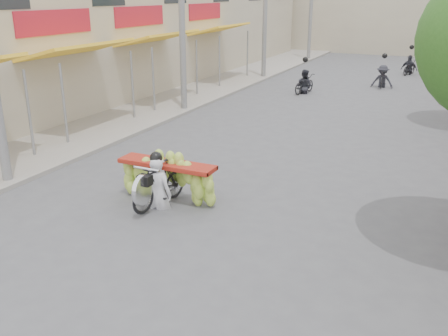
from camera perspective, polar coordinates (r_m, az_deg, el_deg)
ground at (r=8.27m, az=-12.99°, el=-14.40°), size 120.00×120.00×0.00m
sidewalk_left at (r=23.73m, az=-4.37°, el=8.50°), size 4.00×60.00×0.12m
shophouse_row_left at (r=25.38m, az=-15.97°, el=15.25°), size 9.77×40.00×6.00m
far_building at (r=43.53m, az=20.08°, el=16.96°), size 20.00×6.00×7.00m
utility_pole_mid at (r=19.91m, az=-4.88°, el=17.90°), size 0.60×0.24×8.00m
utility_pole_far at (r=28.08m, az=4.74°, el=18.33°), size 0.60×0.24×8.00m
utility_pole_back at (r=36.64m, az=9.96°, el=18.36°), size 0.60×0.24×8.00m
banana_motorbike at (r=11.19m, az=-7.13°, el=-0.67°), size 2.31×1.89×2.18m
bg_motorbike_a at (r=24.19m, az=9.17°, el=10.18°), size 0.91×1.66×1.95m
bg_motorbike_b at (r=26.55m, az=17.73°, el=10.58°), size 1.09×1.62×1.95m
bg_motorbike_c at (r=31.37m, az=20.50°, el=11.45°), size 1.08×1.56×1.95m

